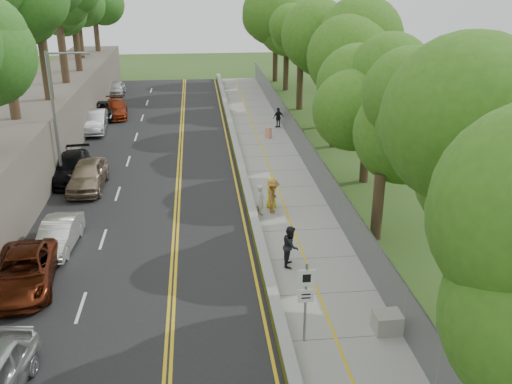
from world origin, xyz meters
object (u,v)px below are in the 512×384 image
(car_1, at_px, (58,235))
(person_far, at_px, (278,118))
(car_2, at_px, (24,271))
(painter_0, at_px, (271,192))
(signpost, at_px, (306,294))
(construction_barrel, at_px, (268,132))
(concrete_block, at_px, (389,322))
(streetlight, at_px, (58,110))

(car_1, relative_size, person_far, 2.52)
(car_1, xyz_separation_m, car_2, (-0.66, -3.44, 0.04))
(car_1, height_order, painter_0, painter_0)
(signpost, distance_m, car_1, 13.13)
(construction_barrel, relative_size, car_1, 0.20)
(signpost, height_order, car_1, signpost)
(car_1, bearing_deg, person_far, 60.81)
(car_1, xyz_separation_m, painter_0, (10.52, 3.83, 0.18))
(signpost, bearing_deg, car_1, 140.73)
(construction_barrel, height_order, concrete_block, construction_barrel)
(person_far, bearing_deg, concrete_block, 66.14)
(car_1, bearing_deg, painter_0, 23.92)
(construction_barrel, distance_m, painter_0, 13.68)
(streetlight, bearing_deg, signpost, -55.92)
(signpost, bearing_deg, streetlight, 124.08)
(painter_0, bearing_deg, construction_barrel, 8.24)
(concrete_block, xyz_separation_m, person_far, (0.01, 28.32, 0.46))
(concrete_block, bearing_deg, car_2, 161.91)
(signpost, xyz_separation_m, car_1, (-10.12, 8.27, -1.24))
(construction_barrel, relative_size, person_far, 0.50)
(person_far, bearing_deg, car_1, 33.04)
(signpost, distance_m, painter_0, 12.15)
(concrete_block, bearing_deg, signpost, -174.89)
(car_1, height_order, car_2, car_2)
(car_1, bearing_deg, construction_barrel, 59.16)
(signpost, relative_size, car_1, 0.74)
(person_far, bearing_deg, painter_0, 56.70)
(streetlight, distance_m, painter_0, 13.42)
(construction_barrel, height_order, car_1, car_1)
(person_far, bearing_deg, streetlight, 14.49)
(painter_0, bearing_deg, person_far, 5.36)
(concrete_block, xyz_separation_m, car_2, (-13.92, 4.55, 0.35))
(streetlight, relative_size, construction_barrel, 9.70)
(signpost, relative_size, painter_0, 1.80)
(streetlight, relative_size, car_2, 1.53)
(signpost, distance_m, person_far, 28.80)
(streetlight, bearing_deg, car_1, -80.92)
(painter_0, bearing_deg, concrete_block, -152.12)
(streetlight, xyz_separation_m, car_1, (1.40, -8.74, -3.91))
(signpost, xyz_separation_m, concrete_block, (3.14, 0.28, -1.55))
(streetlight, height_order, person_far, streetlight)
(concrete_block, height_order, person_far, person_far)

